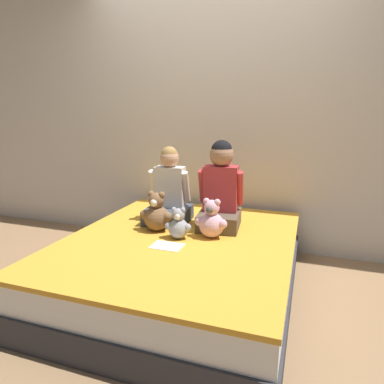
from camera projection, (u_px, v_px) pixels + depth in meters
ground_plane at (180, 290)px, 2.55m from camera, size 14.00×14.00×0.00m
wall_behind_bed at (218, 117)px, 3.21m from camera, size 8.00×0.06×2.50m
bed at (180, 264)px, 2.51m from camera, size 1.59×1.87×0.41m
child_on_left at (169, 194)px, 2.80m from camera, size 0.37×0.38×0.61m
child_on_right at (221, 190)px, 2.65m from camera, size 0.36×0.39×0.68m
teddy_bear_held_by_left_child at (157, 214)px, 2.59m from camera, size 0.26×0.19×0.31m
teddy_bear_held_by_right_child at (211, 221)px, 2.45m from camera, size 0.24×0.18×0.29m
teddy_bear_between_children at (178, 225)px, 2.43m from camera, size 0.19×0.14×0.23m
sign_card at (167, 246)px, 2.30m from camera, size 0.21×0.15×0.00m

